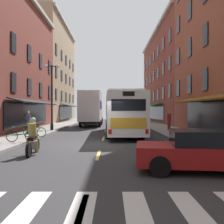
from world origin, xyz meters
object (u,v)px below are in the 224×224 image
sedan_near (97,118)px  pedestrian_near (30,122)px  sedan_mid (205,151)px  bicycle_near (23,135)px  transit_bus (123,113)px  street_lamp_twin (53,94)px  pedestrian_mid (170,120)px  box_truck (92,109)px  motorcycle_rider (34,139)px  bicycle_mid (36,132)px

sedan_near → pedestrian_near: size_ratio=2.56×
sedan_mid → bicycle_near: (-8.21, 6.63, -0.18)m
sedan_mid → pedestrian_near: (-9.46, 11.71, 0.38)m
transit_bus → street_lamp_twin: bearing=159.5°
sedan_mid → transit_bus: bearing=99.5°
sedan_near → pedestrian_mid: pedestrian_mid is taller
transit_bus → box_truck: (-3.34, 10.04, 0.37)m
motorcycle_rider → pedestrian_near: (-2.99, 8.61, 0.36)m
box_truck → pedestrian_near: size_ratio=4.53×
transit_bus → motorcycle_rider: 10.66m
motorcycle_rider → box_truck: bearing=87.1°
sedan_near → bicycle_near: (-2.78, -25.72, -0.23)m
motorcycle_rider → pedestrian_mid: pedestrian_mid is taller
sedan_mid → motorcycle_rider: motorcycle_rider is taller
bicycle_mid → bicycle_near: bearing=-89.9°
box_truck → motorcycle_rider: size_ratio=3.82×
box_truck → sedan_near: 9.61m
transit_bus → street_lamp_twin: street_lamp_twin is taller
bicycle_near → pedestrian_near: (-1.25, 5.08, 0.57)m
motorcycle_rider → bicycle_near: (-1.74, 3.53, -0.21)m
sedan_near → pedestrian_mid: (7.76, -16.83, 0.27)m
sedan_near → pedestrian_mid: size_ratio=2.66×
street_lamp_twin → box_truck: bearing=68.9°
sedan_mid → bicycle_near: 10.56m
transit_bus → sedan_mid: bearing=-80.5°
sedan_near → bicycle_near: sedan_near is taller
bicycle_near → bicycle_mid: bearing=90.1°
bicycle_mid → sedan_near: bearing=83.1°
transit_bus → pedestrian_mid: transit_bus is taller
pedestrian_near → street_lamp_twin: 4.29m
pedestrian_near → street_lamp_twin: street_lamp_twin is taller
sedan_near → bicycle_mid: 23.36m
transit_bus → bicycle_near: bearing=-134.6°
box_truck → bicycle_mid: bearing=-101.3°
transit_bus → bicycle_near: size_ratio=6.93×
transit_bus → motorcycle_rider: transit_bus is taller
box_truck → sedan_mid: size_ratio=1.81×
transit_bus → bicycle_mid: transit_bus is taller
pedestrian_mid → street_lamp_twin: 11.04m
sedan_mid → motorcycle_rider: 7.18m
sedan_near → bicycle_mid: bearing=-96.9°
sedan_mid → motorcycle_rider: bearing=154.4°
motorcycle_rider → pedestrian_mid: size_ratio=1.23×
box_truck → motorcycle_rider: (-0.99, -19.73, -1.39)m
pedestrian_near → motorcycle_rider: bearing=-78.3°
motorcycle_rider → pedestrian_mid: bearing=54.7°
bicycle_mid → street_lamp_twin: 6.67m
box_truck → bicycle_mid: box_truck is taller
transit_bus → pedestrian_mid: size_ratio=6.97×
sedan_near → sedan_mid: (5.43, -32.35, -0.05)m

